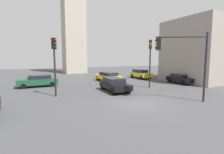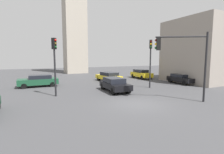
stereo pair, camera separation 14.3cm
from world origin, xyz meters
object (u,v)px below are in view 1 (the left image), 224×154
(traffic_light_0, at_px, (55,56))
(car_5, at_px, (141,74))
(traffic_light_1, at_px, (150,55))
(car_0, at_px, (108,76))
(car_3, at_px, (114,84))
(traffic_light_2, at_px, (183,53))
(car_2, at_px, (38,81))
(car_4, at_px, (181,78))

(traffic_light_0, relative_size, car_5, 1.19)
(traffic_light_1, bearing_deg, car_0, -124.58)
(traffic_light_0, xyz_separation_m, car_3, (5.96, -0.27, -2.94))
(traffic_light_0, relative_size, traffic_light_1, 0.95)
(traffic_light_2, xyz_separation_m, car_5, (6.18, 14.07, -3.12))
(car_3, bearing_deg, traffic_light_0, -89.39)
(traffic_light_1, distance_m, car_2, 13.93)
(traffic_light_1, distance_m, traffic_light_2, 6.38)
(traffic_light_1, height_order, car_3, traffic_light_1)
(traffic_light_1, height_order, car_2, traffic_light_1)
(car_4, bearing_deg, traffic_light_2, -42.98)
(car_2, bearing_deg, car_4, 161.77)
(traffic_light_0, xyz_separation_m, car_5, (15.13, 7.71, -2.89))
(car_2, height_order, car_4, car_2)
(car_3, xyz_separation_m, car_4, (10.76, 0.81, -0.06))
(traffic_light_0, xyz_separation_m, traffic_light_1, (10.68, -0.22, 0.18))
(car_2, bearing_deg, car_3, 136.69)
(car_4, height_order, car_5, car_5)
(traffic_light_1, xyz_separation_m, car_5, (4.46, 7.93, -3.07))
(car_5, bearing_deg, traffic_light_0, -60.09)
(car_4, bearing_deg, car_3, -80.33)
(traffic_light_0, relative_size, car_3, 1.18)
(traffic_light_0, height_order, car_2, traffic_light_0)
(traffic_light_1, relative_size, car_5, 1.25)
(traffic_light_1, bearing_deg, car_5, -170.87)
(traffic_light_0, height_order, car_4, traffic_light_0)
(traffic_light_0, distance_m, traffic_light_1, 10.68)
(car_0, bearing_deg, traffic_light_2, 175.88)
(traffic_light_0, relative_size, traffic_light_2, 0.96)
(traffic_light_1, height_order, car_4, traffic_light_1)
(traffic_light_0, xyz_separation_m, car_0, (8.54, 6.81, -2.94))
(traffic_light_0, height_order, traffic_light_1, traffic_light_1)
(traffic_light_1, relative_size, car_2, 1.22)
(traffic_light_2, relative_size, car_5, 1.24)
(traffic_light_1, distance_m, car_0, 7.99)
(car_4, relative_size, car_5, 0.95)
(car_5, bearing_deg, car_0, -79.34)
(car_3, bearing_deg, traffic_light_1, 93.82)
(traffic_light_2, bearing_deg, traffic_light_1, -73.43)
(traffic_light_1, height_order, traffic_light_2, traffic_light_1)
(traffic_light_2, distance_m, car_2, 16.62)
(traffic_light_2, xyz_separation_m, car_0, (-0.42, 13.17, -3.18))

